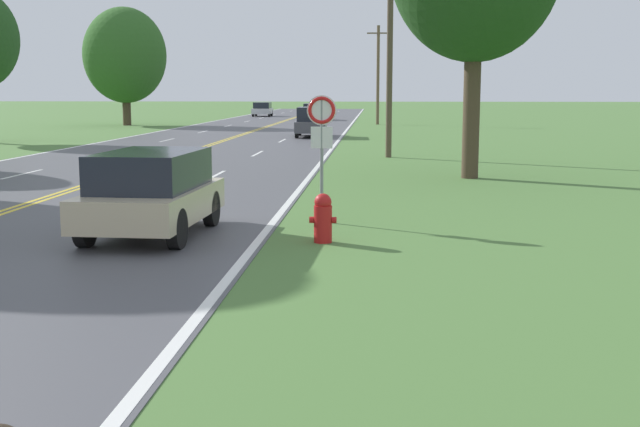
% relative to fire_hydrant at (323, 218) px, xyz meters
% --- Properties ---
extents(fire_hydrant, '(0.48, 0.32, 0.88)m').
position_rel_fire_hydrant_xyz_m(fire_hydrant, '(0.00, 0.00, 0.00)').
color(fire_hydrant, red).
rests_on(fire_hydrant, ground).
extents(traffic_sign, '(0.60, 0.10, 2.59)m').
position_rel_fire_hydrant_xyz_m(traffic_sign, '(-0.18, 2.21, 1.51)').
color(traffic_sign, gray).
rests_on(traffic_sign, ground).
extents(utility_pole_midground, '(1.80, 0.24, 9.16)m').
position_rel_fire_hydrant_xyz_m(utility_pole_midground, '(1.40, 18.60, 4.29)').
color(utility_pole_midground, brown).
rests_on(utility_pole_midground, ground).
extents(utility_pole_far, '(1.80, 0.24, 7.76)m').
position_rel_fire_hydrant_xyz_m(utility_pole_far, '(0.94, 50.65, 3.59)').
color(utility_pole_far, brown).
rests_on(utility_pole_far, ground).
extents(tree_far_back, '(6.35, 6.35, 9.03)m').
position_rel_fire_hydrant_xyz_m(tree_far_back, '(-18.55, 47.56, 4.92)').
color(tree_far_back, '#473828').
rests_on(tree_far_back, ground).
extents(car_champagne_hatchback_approaching, '(1.98, 3.93, 1.58)m').
position_rel_fire_hydrant_xyz_m(car_champagne_hatchback_approaching, '(-3.20, 0.41, 0.40)').
color(car_champagne_hatchback_approaching, black).
rests_on(car_champagne_hatchback_approaching, ground).
extents(car_dark_grey_suv_mid_near, '(1.91, 4.51, 1.73)m').
position_rel_fire_hydrant_xyz_m(car_dark_grey_suv_mid_near, '(-2.92, 32.86, 0.46)').
color(car_dark_grey_suv_mid_near, black).
rests_on(car_dark_grey_suv_mid_near, ground).
extents(car_black_hatchback_mid_far, '(2.06, 4.06, 1.51)m').
position_rel_fire_hydrant_xyz_m(car_black_hatchback_mid_far, '(-4.95, 59.83, 0.36)').
color(car_black_hatchback_mid_far, black).
rests_on(car_black_hatchback_mid_far, ground).
extents(car_silver_hatchback_receding, '(1.95, 3.93, 1.47)m').
position_rel_fire_hydrant_xyz_m(car_silver_hatchback_receding, '(-11.12, 70.01, 0.34)').
color(car_silver_hatchback_receding, black).
rests_on(car_silver_hatchback_receding, ground).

